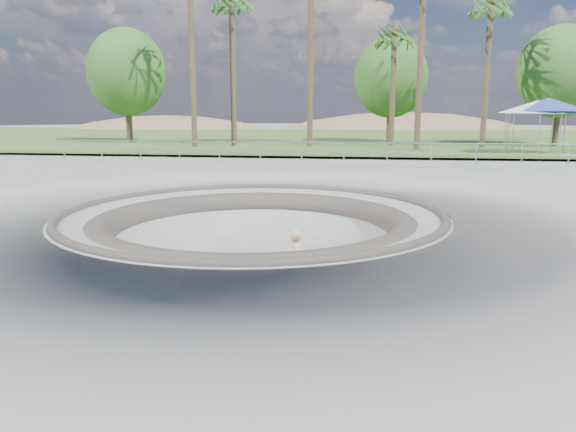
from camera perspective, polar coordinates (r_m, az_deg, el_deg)
The scene contains 15 objects.
ground at distance 15.05m, azimuth -3.55°, elevation 0.29°, with size 180.00×180.00×0.00m, color #9C9C97.
skate_bowl at distance 15.50m, azimuth -3.47°, elevation -6.37°, with size 14.00×14.00×4.10m.
grass_strip at distance 48.66m, azimuth 4.22°, elevation 7.94°, with size 180.00×36.00×0.12m.
distant_hills at distance 72.35m, azimuth 8.24°, elevation 3.09°, with size 103.20×45.00×28.60m.
safety_railing at distance 26.75m, azimuth 1.40°, elevation 6.49°, with size 25.00×0.06×1.03m.
skateboard at distance 14.28m, azimuth 0.93°, elevation -7.93°, with size 0.74×0.48×0.07m.
skater at distance 14.03m, azimuth 0.94°, elevation -4.72°, with size 0.60×0.39×1.63m, color #D1AF87.
canopy_white at distance 33.82m, azimuth 24.00°, elevation 10.08°, with size 5.26×5.26×2.88m.
canopy_blue at distance 33.98m, azimuth 24.93°, elevation 10.22°, with size 5.65×5.65×3.01m.
palm_b at distance 37.80m, azimuth -5.75°, elevation 20.55°, with size 2.60×2.60×10.30m.
palm_d at distance 38.26m, azimuth 10.77°, elevation 17.36°, with size 2.60×2.60×8.21m.
palm_f at distance 38.20m, azimuth 19.91°, elevation 19.06°, with size 2.60×2.60×9.73m.
bushy_tree_left at distance 42.97m, azimuth -16.09°, elevation 13.86°, with size 5.67×5.16×8.18m.
bushy_tree_mid at distance 42.09m, azimuth 10.42°, elevation 13.68°, with size 5.28×4.80×7.61m.
bushy_tree_right at distance 41.15m, azimuth 25.94°, elevation 13.03°, with size 5.42×4.93×7.82m.
Camera 1 is at (2.87, -14.51, 2.79)m, focal length 35.00 mm.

